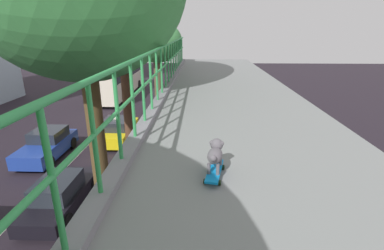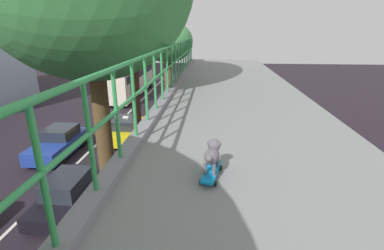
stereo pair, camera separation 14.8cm
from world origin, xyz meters
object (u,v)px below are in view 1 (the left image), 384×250
at_px(city_bus, 119,78).
at_px(small_dog, 215,153).
at_px(car_blue_sixth, 47,145).
at_px(car_black_fifth, 61,194).
at_px(car_yellow_cab_seventh, 118,130).
at_px(toy_skateboard, 215,171).

bearing_deg(city_bus, small_dog, -71.57).
xyz_separation_m(car_blue_sixth, city_bus, (-0.17, 15.28, 1.23)).
xyz_separation_m(car_black_fifth, small_dog, (5.67, -6.66, 4.98)).
height_order(car_blue_sixth, city_bus, city_bus).
bearing_deg(car_yellow_cab_seventh, car_black_fifth, -91.44).
bearing_deg(car_yellow_cab_seventh, small_dog, -68.51).
distance_m(car_black_fifth, toy_skateboard, 10.00).
bearing_deg(toy_skateboard, car_yellow_cab_seventh, 111.40).
relative_size(car_black_fifth, small_dog, 10.25).
xyz_separation_m(car_blue_sixth, car_yellow_cab_seventh, (3.23, 2.55, -0.03)).
bearing_deg(toy_skateboard, car_black_fifth, 130.20).
distance_m(city_bus, small_dog, 28.36).
xyz_separation_m(city_bus, small_dog, (8.89, -26.68, 3.68)).
bearing_deg(car_blue_sixth, car_yellow_cab_seventh, 38.33).
xyz_separation_m(car_yellow_cab_seventh, toy_skateboard, (5.49, -14.00, 4.75)).
distance_m(car_blue_sixth, city_bus, 15.33).
relative_size(car_blue_sixth, car_yellow_cab_seventh, 1.01).
height_order(car_blue_sixth, car_yellow_cab_seventh, car_yellow_cab_seventh).
xyz_separation_m(toy_skateboard, small_dog, (0.01, 0.04, 0.19)).
relative_size(car_black_fifth, city_bus, 0.37).
relative_size(car_black_fifth, car_yellow_cab_seventh, 1.00).
bearing_deg(car_black_fifth, city_bus, 99.12).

